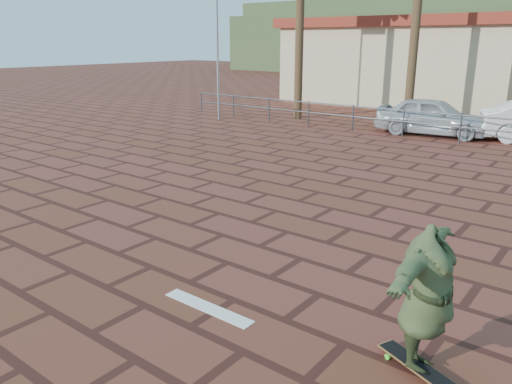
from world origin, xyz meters
TOP-DOWN VIEW (x-y plane):
  - ground at (0.00, 0.00)m, footprint 120.00×120.00m
  - paint_stripe at (0.70, -1.20)m, footprint 1.40×0.22m
  - guardrail at (0.00, 12.00)m, footprint 24.06×0.06m
  - flagpole at (-9.87, 11.00)m, footprint 1.30×0.10m
  - building_west at (-6.00, 22.00)m, footprint 12.60×7.60m
  - hill_back at (-22.00, 56.00)m, footprint 35.00×14.00m
  - longboard at (3.38, -0.85)m, footprint 1.03×0.60m
  - skateboarder at (3.38, -0.85)m, footprint 0.70×1.98m
  - car_silver at (-1.30, 13.00)m, footprint 4.19×2.08m

SIDE VIEW (x-z plane):
  - ground at x=0.00m, z-range 0.00..0.00m
  - paint_stripe at x=0.70m, z-range 0.00..0.01m
  - longboard at x=3.38m, z-range 0.03..0.13m
  - guardrail at x=0.00m, z-range 0.18..1.18m
  - car_silver at x=-1.30m, z-range 0.00..1.37m
  - skateboarder at x=3.38m, z-range 0.10..1.68m
  - building_west at x=-6.00m, z-range 0.03..4.53m
  - hill_back at x=-22.00m, z-range 0.00..8.00m
  - flagpole at x=-9.87m, z-range 0.64..8.64m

